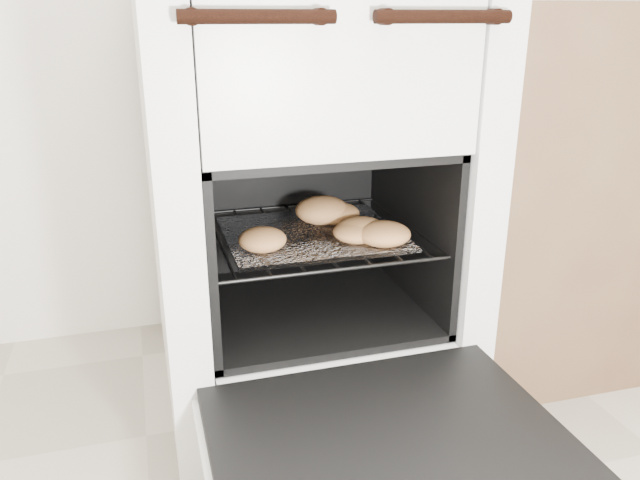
{
  "coord_description": "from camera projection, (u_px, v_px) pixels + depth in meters",
  "views": [
    {
      "loc": [
        -0.29,
        -0.12,
        0.84
      ],
      "look_at": [
        0.04,
        1.0,
        0.42
      ],
      "focal_mm": 35.0,
      "sensor_mm": 36.0,
      "label": 1
    }
  ],
  "objects": [
    {
      "name": "oven_door",
      "position": [
        388.0,
        444.0,
        0.97
      ],
      "size": [
        0.57,
        0.44,
        0.04
      ],
      "color": "black",
      "rests_on": "stove"
    },
    {
      "name": "counter",
      "position": [
        587.0,
        183.0,
        1.61
      ],
      "size": [
        0.87,
        0.59,
        0.87
      ],
      "primitive_type": "cube",
      "rotation": [
        0.0,
        0.0,
        -0.02
      ],
      "color": "brown",
      "rests_on": "ground"
    },
    {
      "name": "stove",
      "position": [
        300.0,
        195.0,
        1.36
      ],
      "size": [
        0.63,
        0.7,
        0.96
      ],
      "color": "silver",
      "rests_on": "ground"
    },
    {
      "name": "baked_rolls",
      "position": [
        337.0,
        223.0,
        1.28
      ],
      "size": [
        0.36,
        0.31,
        0.06
      ],
      "color": "#B47C48",
      "rests_on": "foil_sheet"
    },
    {
      "name": "oven_rack",
      "position": [
        309.0,
        233.0,
        1.32
      ],
      "size": [
        0.46,
        0.44,
        0.01
      ],
      "color": "black",
      "rests_on": "stove"
    },
    {
      "name": "foil_sheet",
      "position": [
        312.0,
        234.0,
        1.3
      ],
      "size": [
        0.36,
        0.31,
        0.01
      ],
      "primitive_type": "cube",
      "color": "silver",
      "rests_on": "oven_rack"
    }
  ]
}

